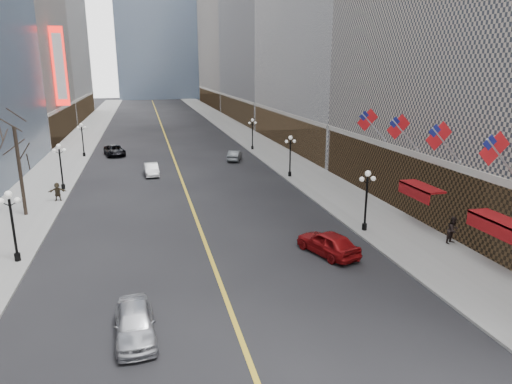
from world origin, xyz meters
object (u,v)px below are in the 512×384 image
streetlamp_east_2 (290,152)px  streetlamp_west_3 (82,136)px  car_nb_mid (151,169)px  streetlamp_east_1 (367,194)px  car_sb_mid (328,243)px  streetlamp_west_1 (12,219)px  car_nb_near (135,322)px  car_nb_far (115,150)px  streetlamp_west_2 (60,162)px  streetlamp_east_3 (252,131)px  car_sb_far (235,155)px

streetlamp_east_2 → streetlamp_west_3: same height
car_nb_mid → streetlamp_east_1: bearing=-59.7°
streetlamp_west_3 → car_sb_mid: streetlamp_west_3 is taller
streetlamp_west_1 → car_nb_near: streetlamp_west_1 is taller
streetlamp_west_3 → car_nb_near: size_ratio=1.02×
car_nb_far → streetlamp_west_3: bearing=173.2°
streetlamp_west_1 → streetlamp_east_1: bearing=0.0°
streetlamp_west_2 → streetlamp_west_3: (0.00, 18.00, 0.00)m
streetlamp_west_1 → streetlamp_west_3: same height
streetlamp_west_3 → car_nb_far: (4.00, 0.37, -2.18)m
streetlamp_east_2 → car_nb_mid: (-14.91, 4.74, -2.22)m
streetlamp_east_3 → streetlamp_west_3: size_ratio=1.00×
streetlamp_east_3 → car_nb_mid: (-14.91, -13.26, -2.22)m
streetlamp_east_1 → car_nb_near: bearing=-148.2°
streetlamp_west_1 → streetlamp_west_3: (0.00, 36.00, 0.00)m
streetlamp_west_1 → car_nb_mid: (8.69, 22.74, -2.22)m
streetlamp_east_1 → car_nb_far: streetlamp_east_1 is taller
streetlamp_east_3 → streetlamp_west_1: size_ratio=1.00×
car_nb_near → streetlamp_east_1: bearing=28.8°
streetlamp_east_1 → car_sb_mid: 5.82m
car_nb_mid → streetlamp_east_3: bearing=38.7°
streetlamp_east_2 → car_sb_far: size_ratio=1.10×
streetlamp_west_1 → car_sb_mid: bearing=-9.8°
streetlamp_east_2 → streetlamp_west_1: bearing=-142.7°
car_nb_mid → car_sb_far: (10.83, 6.21, -0.01)m
streetlamp_east_1 → car_sb_far: streetlamp_east_1 is taller
streetlamp_west_3 → car_sb_mid: (19.31, -39.33, -2.10)m
streetlamp_east_2 → streetlamp_west_1: (-23.60, -18.00, 0.00)m
streetlamp_east_3 → streetlamp_west_1: same height
car_nb_near → car_sb_far: bearing=69.5°
streetlamp_east_2 → streetlamp_east_3: 18.00m
streetlamp_west_1 → car_nb_far: size_ratio=0.87×
streetlamp_east_2 → car_sb_mid: size_ratio=0.96×
car_nb_far → car_sb_mid: bearing=-81.0°
streetlamp_east_3 → car_nb_mid: 20.08m
streetlamp_west_3 → car_nb_near: streetlamp_west_3 is taller
car_nb_near → car_nb_far: size_ratio=0.85×
car_nb_near → car_sb_far: size_ratio=1.08×
streetlamp_west_1 → car_nb_far: streetlamp_west_1 is taller
streetlamp_east_1 → car_nb_mid: bearing=123.3°
streetlamp_east_3 → car_sb_far: 8.45m
streetlamp_west_1 → streetlamp_west_3: size_ratio=1.00×
streetlamp_east_3 → streetlamp_west_3: (-23.60, 0.00, 0.00)m
car_sb_mid → car_sb_far: 32.28m
streetlamp_west_1 → car_nb_mid: 24.44m
streetlamp_west_3 → car_nb_mid: bearing=-56.8°
car_nb_near → car_sb_mid: (12.09, 6.84, 0.05)m
streetlamp_east_1 → car_nb_far: 41.37m
car_nb_mid → car_sb_far: car_nb_mid is taller
streetlamp_west_3 → streetlamp_east_1: bearing=-56.8°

